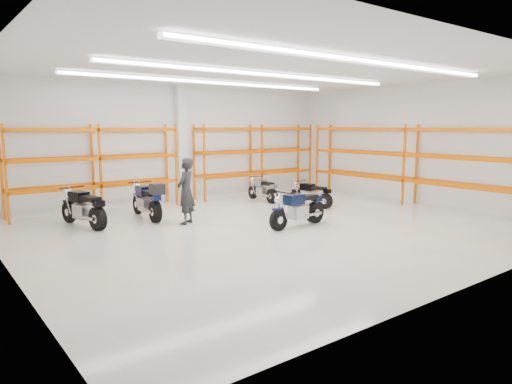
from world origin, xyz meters
TOP-DOWN VIEW (x-y plane):
  - ground at (0.00, 0.00)m, footprint 14.00×14.00m
  - room_shell at (0.00, 0.03)m, footprint 14.02×12.02m
  - motorcycle_main at (0.60, -0.34)m, footprint 2.19×0.73m
  - motorcycle_back_a at (-4.48, 3.40)m, footprint 0.84×2.29m
  - motorcycle_back_b at (-2.52, 3.34)m, footprint 0.76×2.39m
  - motorcycle_back_c at (2.53, 3.86)m, footprint 0.64×1.94m
  - motorcycle_back_d at (3.20, 1.82)m, footprint 0.63×1.88m
  - standing_man at (-1.89, 2.00)m, footprint 0.87×0.82m
  - structural_column at (0.00, 5.82)m, footprint 0.32×0.32m
  - pallet_racking_back_left at (-3.40, 5.48)m, footprint 5.67×0.87m
  - pallet_racking_back_right at (3.40, 5.48)m, footprint 5.67×0.87m
  - pallet_racking_side at (6.48, 0.00)m, footprint 0.87×9.07m

SIDE VIEW (x-z plane):
  - ground at x=0.00m, z-range 0.00..0.00m
  - motorcycle_back_d at x=3.20m, z-range -0.03..0.90m
  - motorcycle_back_c at x=2.53m, z-range -0.03..0.92m
  - motorcycle_main at x=0.60m, z-range -0.03..1.04m
  - motorcycle_back_a at x=-4.48m, z-range -0.04..1.10m
  - motorcycle_back_b at x=-2.52m, z-range -0.03..1.20m
  - standing_man at x=-1.89m, z-range 0.00..2.00m
  - pallet_racking_back_left at x=-3.40m, z-range 0.29..3.29m
  - pallet_racking_back_right at x=3.40m, z-range 0.29..3.29m
  - pallet_racking_side at x=6.48m, z-range 0.31..3.31m
  - structural_column at x=0.00m, z-range 0.00..4.50m
  - room_shell at x=0.00m, z-range 1.03..5.54m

